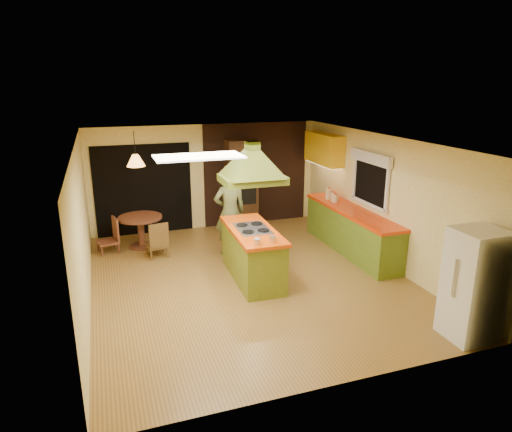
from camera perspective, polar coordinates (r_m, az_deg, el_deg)
name	(u,v)px	position (r m, az deg, el deg)	size (l,w,h in m)	color
ground	(249,278)	(8.45, -0.91, -7.74)	(6.50, 6.50, 0.00)	olive
room_walls	(248,213)	(8.01, -0.95, 0.42)	(5.50, 6.50, 6.50)	#FDF5B5
ceiling_plane	(248,141)	(7.76, -1.00, 9.32)	(6.50, 6.50, 0.00)	silver
brick_panel	(256,174)	(11.38, 0.00, 5.31)	(2.64, 0.03, 2.50)	#381E14
nook_opening	(144,190)	(10.86, -13.87, 3.19)	(2.20, 0.03, 2.10)	black
right_counter	(351,230)	(9.75, 11.77, -1.79)	(0.62, 3.05, 0.92)	olive
upper_cabinets	(324,149)	(10.84, 8.49, 8.31)	(0.34, 1.40, 0.70)	yellow
window_right	(371,170)	(9.39, 14.16, 5.61)	(0.12, 1.35, 1.06)	black
fluor_panel	(199,157)	(6.33, -7.17, 7.38)	(1.20, 0.60, 0.03)	white
kitchen_island	(253,253)	(8.26, -0.43, -4.71)	(0.82, 1.92, 0.96)	olive
range_hood	(252,156)	(7.79, -0.46, 7.49)	(1.08, 0.79, 0.80)	#586619
man	(230,212)	(9.29, -3.28, 0.51)	(0.66, 0.44, 1.82)	#565E31
refrigerator	(474,285)	(7.00, 25.59, -7.75)	(0.65, 0.62, 1.59)	white
wall_oven	(241,184)	(11.01, -1.87, 3.98)	(0.72, 0.61, 2.15)	#3F2614
dining_table	(141,226)	(10.08, -14.22, -1.20)	(0.93, 0.93, 0.70)	brown
chair_left	(107,236)	(10.00, -18.11, -2.37)	(0.41, 0.41, 0.74)	brown
chair_near	(157,239)	(9.52, -12.31, -2.82)	(0.41, 0.41, 0.76)	brown
pendant_lamp	(136,160)	(9.75, -14.80, 6.73)	(0.37, 0.37, 0.24)	#FF9E3F
canister_large	(329,194)	(10.37, 9.08, 2.75)	(0.16, 0.16, 0.23)	beige
canister_medium	(334,197)	(10.16, 9.71, 2.34)	(0.14, 0.14, 0.20)	#F4E5C4
canister_small	(335,198)	(10.10, 9.91, 2.18)	(0.13, 0.13, 0.17)	beige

